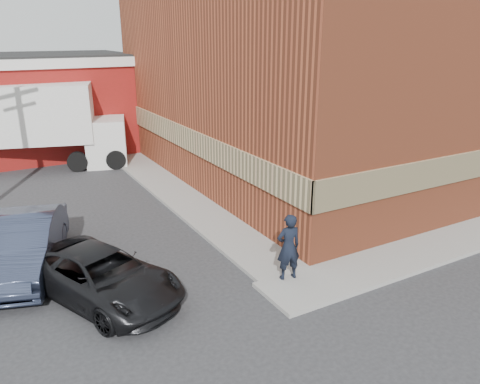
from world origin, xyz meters
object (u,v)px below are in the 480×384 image
brick_building (315,76)px  box_truck (42,121)px  suv_a (102,276)px  sedan (24,245)px  man (288,247)px

brick_building → box_truck: size_ratio=2.01×
box_truck → suv_a: bearing=-76.4°
sedan → box_truck: (2.26, 11.66, 1.65)m
suv_a → sedan: bearing=96.6°
man → suv_a: bearing=-10.7°
sedan → suv_a: (1.58, -2.66, -0.16)m
brick_building → box_truck: brick_building is taller
brick_building → man: 12.73m
sedan → man: bearing=-16.4°
box_truck → brick_building: bearing=-12.9°
suv_a → box_truck: box_truck is taller
sedan → box_truck: 11.99m
man → brick_building: bearing=-122.1°
man → sedan: size_ratio=0.38×
brick_building → sedan: 15.64m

